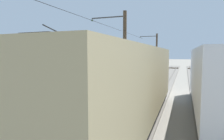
% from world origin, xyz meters
% --- Properties ---
extents(ground_plane, '(220.00, 220.00, 0.00)m').
position_xyz_m(ground_plane, '(0.00, 0.00, 0.00)').
color(ground_plane, gray).
extents(track_streetcar_siding, '(2.80, 80.00, 0.18)m').
position_xyz_m(track_streetcar_siding, '(-4.54, -0.31, 0.05)').
color(track_streetcar_siding, '#666059').
rests_on(track_streetcar_siding, ground).
extents(track_adjacent_siding, '(2.80, 80.00, 0.18)m').
position_xyz_m(track_adjacent_siding, '(0.00, -0.31, 0.05)').
color(track_adjacent_siding, '#666059').
rests_on(track_adjacent_siding, ground).
extents(track_third_siding, '(2.80, 80.00, 0.18)m').
position_xyz_m(track_third_siding, '(4.54, -0.31, 0.05)').
color(track_third_siding, '#666059').
rests_on(track_third_siding, ground).
extents(vintage_streetcar, '(2.65, 18.01, 5.03)m').
position_xyz_m(vintage_streetcar, '(4.54, 2.83, 2.26)').
color(vintage_streetcar, '#1E4C93').
rests_on(vintage_streetcar, ground).
extents(coach_adjacent, '(2.96, 13.02, 3.85)m').
position_xyz_m(coach_adjacent, '(0.00, 9.10, 2.16)').
color(coach_adjacent, tan).
rests_on(coach_adjacent, ground).
extents(boxcar_far_siding, '(2.96, 11.83, 3.85)m').
position_xyz_m(boxcar_far_siding, '(-4.55, 5.25, 2.16)').
color(boxcar_far_siding, silver).
rests_on(boxcar_far_siding, ground).
extents(catenary_pole_foreground, '(3.00, 0.28, 6.87)m').
position_xyz_m(catenary_pole_foreground, '(1.85, -14.09, 3.60)').
color(catenary_pole_foreground, '#423323').
rests_on(catenary_pole_foreground, ground).
extents(catenary_pole_mid_near, '(3.00, 0.28, 6.87)m').
position_xyz_m(catenary_pole_mid_near, '(1.85, 3.61, 3.60)').
color(catenary_pole_mid_near, '#423323').
rests_on(catenary_pole_mid_near, ground).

